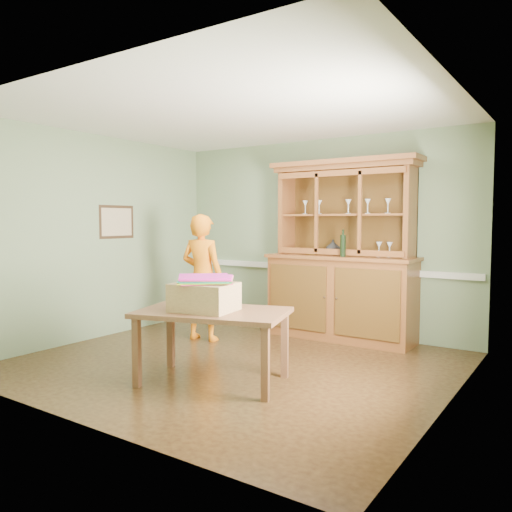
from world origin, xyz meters
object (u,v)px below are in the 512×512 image
Objects in this scene: cardboard_box at (204,297)px; person at (202,277)px; china_hutch at (342,277)px; dining_table at (213,319)px.

cardboard_box is 1.78m from person.
person reaches higher than cardboard_box.
china_hutch is 1.43× the size of person.
cardboard_box is at bearing -97.61° from china_hutch.
dining_table is 0.23m from cardboard_box.
person is at bearing 130.62° from cardboard_box.
person reaches higher than dining_table.
person is at bearing 116.63° from dining_table.
cardboard_box is 0.35× the size of person.
china_hutch is 4.13× the size of cardboard_box.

